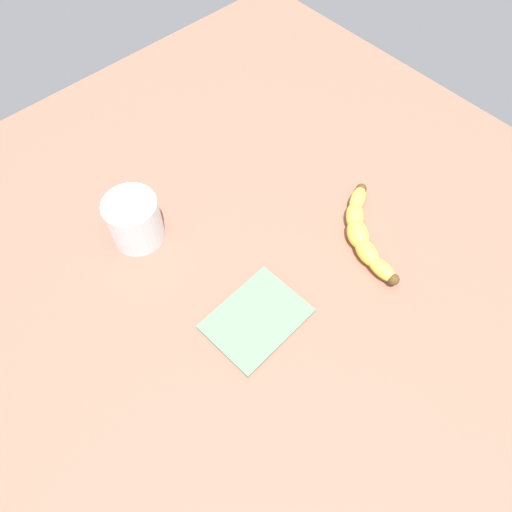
% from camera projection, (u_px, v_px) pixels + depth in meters
% --- Properties ---
extents(wooden_tabletop, '(1.20, 1.20, 0.03)m').
position_uv_depth(wooden_tabletop, '(255.00, 252.00, 0.88)').
color(wooden_tabletop, '#925D4B').
rests_on(wooden_tabletop, ground).
extents(banana, '(0.13, 0.19, 0.04)m').
position_uv_depth(banana, '(363.00, 233.00, 0.86)').
color(banana, yellow).
rests_on(banana, wooden_tabletop).
extents(smoothie_glass, '(0.09, 0.09, 0.09)m').
position_uv_depth(smoothie_glass, '(134.00, 220.00, 0.84)').
color(smoothie_glass, silver).
rests_on(smoothie_glass, wooden_tabletop).
extents(folded_napkin, '(0.16, 0.13, 0.01)m').
position_uv_depth(folded_napkin, '(256.00, 319.00, 0.79)').
color(folded_napkin, slate).
rests_on(folded_napkin, wooden_tabletop).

